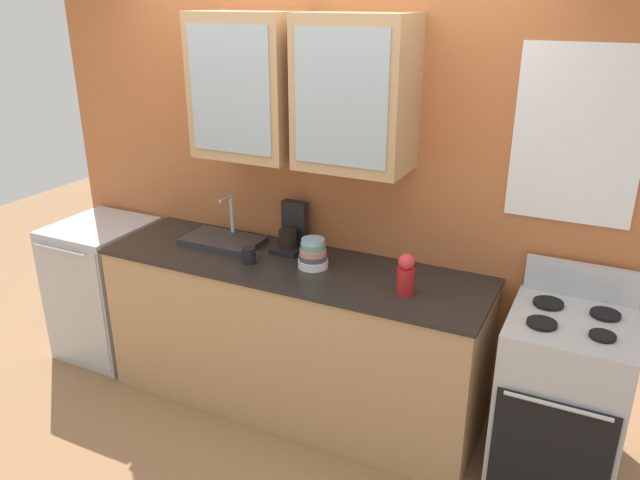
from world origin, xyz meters
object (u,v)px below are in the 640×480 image
object	(u,v)px
stove_range	(560,402)
coffee_maker	(292,232)
vase	(406,274)
bowl_stack	(313,254)
dishwasher	(106,288)
cup_near_sink	(249,255)
sink_faucet	(223,239)

from	to	relation	value
stove_range	coffee_maker	world-z (taller)	coffee_maker
coffee_maker	vase	bearing A→B (deg)	-18.82
bowl_stack	dishwasher	xyz separation A→B (m)	(-1.60, -0.02, -0.55)
coffee_maker	bowl_stack	bearing A→B (deg)	-37.71
coffee_maker	cup_near_sink	bearing A→B (deg)	-112.09
vase	dishwasher	distance (m)	2.25
sink_faucet	bowl_stack	distance (m)	0.68
vase	coffee_maker	world-z (taller)	coffee_maker
vase	coffee_maker	xyz separation A→B (m)	(-0.81, 0.27, -0.00)
sink_faucet	dishwasher	xyz separation A→B (m)	(-0.93, -0.11, -0.49)
cup_near_sink	coffee_maker	size ratio (longest dim) A/B	0.40
stove_range	bowl_stack	bearing A→B (deg)	179.38
coffee_maker	stove_range	bearing A→B (deg)	-6.84
sink_faucet	coffee_maker	size ratio (longest dim) A/B	1.67
bowl_stack	cup_near_sink	xyz separation A→B (m)	(-0.35, -0.11, -0.03)
bowl_stack	vase	bearing A→B (deg)	-9.48
dishwasher	coffee_maker	size ratio (longest dim) A/B	3.23
stove_range	sink_faucet	world-z (taller)	sink_faucet
dishwasher	sink_faucet	bearing A→B (deg)	6.57
sink_faucet	cup_near_sink	bearing A→B (deg)	-32.32
vase	cup_near_sink	xyz separation A→B (m)	(-0.92, -0.02, -0.06)
sink_faucet	cup_near_sink	xyz separation A→B (m)	(0.32, -0.20, 0.03)
vase	stove_range	bearing A→B (deg)	5.74
stove_range	vase	xyz separation A→B (m)	(-0.81, -0.08, 0.57)
stove_range	cup_near_sink	world-z (taller)	stove_range
cup_near_sink	bowl_stack	bearing A→B (deg)	17.93
bowl_stack	stove_range	bearing A→B (deg)	-0.62
sink_faucet	dishwasher	size ratio (longest dim) A/B	0.52
dishwasher	coffee_maker	world-z (taller)	coffee_maker
sink_faucet	vase	world-z (taller)	sink_faucet
stove_range	cup_near_sink	distance (m)	1.81
stove_range	bowl_stack	world-z (taller)	stove_range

